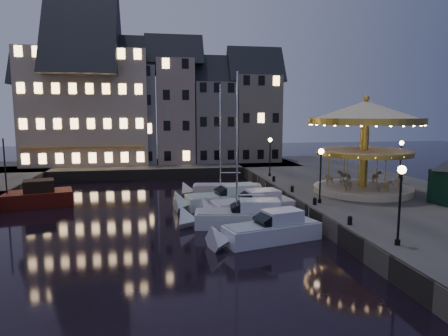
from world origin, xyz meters
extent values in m
plane|color=black|center=(0.00, 0.00, 0.00)|extent=(160.00, 160.00, 0.00)
cube|color=#474442|center=(14.00, 6.00, 0.65)|extent=(16.00, 56.00, 1.30)
cube|color=#474442|center=(-8.00, 28.00, 0.65)|extent=(44.00, 12.00, 1.30)
cube|color=#47423A|center=(6.00, 6.00, 0.65)|extent=(0.15, 44.00, 1.30)
cube|color=#47423A|center=(-6.00, 22.00, 0.65)|extent=(48.00, 0.15, 1.30)
cylinder|color=black|center=(7.20, -9.00, 1.45)|extent=(0.28, 0.28, 0.30)
cylinder|color=black|center=(7.20, -9.00, 3.20)|extent=(0.12, 0.12, 3.80)
sphere|color=#FFD18C|center=(7.20, -9.00, 5.25)|extent=(0.44, 0.44, 0.44)
cylinder|color=black|center=(7.20, 1.00, 1.45)|extent=(0.28, 0.28, 0.30)
cylinder|color=black|center=(7.20, 1.00, 3.20)|extent=(0.12, 0.12, 3.80)
sphere|color=#FFD18C|center=(7.20, 1.00, 5.25)|extent=(0.44, 0.44, 0.44)
cylinder|color=black|center=(7.20, 14.50, 1.45)|extent=(0.28, 0.28, 0.30)
cylinder|color=black|center=(7.20, 14.50, 3.20)|extent=(0.12, 0.12, 3.80)
sphere|color=#FFD18C|center=(7.20, 14.50, 5.25)|extent=(0.44, 0.44, 0.44)
cylinder|color=black|center=(18.50, 8.00, 1.45)|extent=(0.28, 0.28, 0.30)
cylinder|color=black|center=(18.50, 8.00, 3.20)|extent=(0.12, 0.12, 3.80)
sphere|color=#FFD18C|center=(18.50, 8.00, 5.25)|extent=(0.44, 0.44, 0.44)
cylinder|color=black|center=(6.60, -5.00, 1.50)|extent=(0.28, 0.28, 0.40)
sphere|color=black|center=(6.60, -5.00, 1.72)|extent=(0.30, 0.30, 0.30)
cylinder|color=black|center=(6.60, 0.50, 1.50)|extent=(0.28, 0.28, 0.40)
sphere|color=black|center=(6.60, 0.50, 1.72)|extent=(0.30, 0.30, 0.30)
cylinder|color=black|center=(6.60, 5.50, 1.50)|extent=(0.28, 0.28, 0.40)
sphere|color=black|center=(6.60, 5.50, 1.72)|extent=(0.30, 0.30, 0.30)
cylinder|color=black|center=(6.60, 11.00, 1.50)|extent=(0.28, 0.28, 0.40)
sphere|color=black|center=(6.60, 11.00, 1.72)|extent=(0.30, 0.30, 0.30)
cube|color=gray|center=(-19.50, 30.00, 6.80)|extent=(5.00, 8.00, 11.00)
cube|color=slate|center=(-14.05, 30.00, 7.30)|extent=(5.60, 8.00, 12.00)
cube|color=slate|center=(-8.00, 30.00, 7.80)|extent=(6.20, 8.00, 13.00)
cube|color=gray|center=(-2.25, 30.00, 8.30)|extent=(5.00, 8.00, 14.00)
cube|color=slate|center=(3.20, 30.00, 6.80)|extent=(5.60, 8.00, 11.00)
cube|color=slate|center=(9.25, 30.00, 7.30)|extent=(6.20, 8.00, 12.00)
cube|color=#C9B295|center=(-14.00, 30.00, 8.80)|extent=(16.00, 9.00, 15.00)
cube|color=silver|center=(2.13, -3.41, 0.45)|extent=(6.58, 3.58, 1.30)
cube|color=gray|center=(2.13, -3.41, 1.12)|extent=(6.23, 3.34, 0.10)
cube|color=silver|center=(2.85, -3.22, 1.55)|extent=(2.69, 2.11, 0.80)
cube|color=black|center=(1.64, -3.53, 1.45)|extent=(1.41, 1.68, 0.90)
cube|color=silver|center=(1.32, 0.09, 0.45)|extent=(7.70, 3.35, 1.30)
cube|color=gray|center=(1.32, 0.09, 1.12)|extent=(7.30, 3.12, 0.10)
cube|color=silver|center=(2.20, -0.06, 1.55)|extent=(3.05, 2.08, 0.80)
cube|color=black|center=(0.73, 0.18, 1.45)|extent=(1.47, 1.71, 0.97)
cylinder|color=silver|center=(0.58, 0.20, 6.11)|extent=(0.14, 0.14, 10.02)
cube|color=silver|center=(2.64, 3.48, 0.45)|extent=(6.89, 3.38, 1.30)
cube|color=#94969C|center=(2.64, 3.48, 1.12)|extent=(6.54, 3.14, 0.10)
cube|color=silver|center=(3.43, 3.59, 1.55)|extent=(2.74, 2.22, 0.80)
cube|color=black|center=(2.11, 3.41, 1.45)|extent=(1.35, 1.91, 0.92)
cube|color=silver|center=(1.21, 6.35, 0.45)|extent=(7.78, 3.52, 1.30)
cube|color=gray|center=(1.21, 6.35, 1.12)|extent=(7.38, 3.27, 0.10)
cube|color=silver|center=(2.10, 6.48, 1.55)|extent=(3.08, 2.25, 0.80)
cube|color=black|center=(0.62, 6.27, 1.45)|extent=(1.48, 1.91, 0.97)
cube|color=silver|center=(1.82, 10.96, 0.45)|extent=(6.89, 3.02, 1.30)
cube|color=gray|center=(1.82, 10.96, 1.12)|extent=(6.53, 2.81, 0.10)
cylinder|color=silver|center=(1.16, 11.07, 5.58)|extent=(0.14, 0.14, 8.96)
cube|color=#5B120B|center=(-16.70, 9.23, 0.55)|extent=(8.85, 4.87, 1.50)
cube|color=black|center=(-15.24, 9.59, 1.75)|extent=(2.88, 2.55, 1.12)
cylinder|color=black|center=(-17.67, 8.98, 3.50)|extent=(0.12, 0.12, 5.04)
cylinder|color=#C1B08B|center=(12.54, 4.35, 1.56)|extent=(8.26, 8.26, 0.52)
cylinder|color=gold|center=(12.54, 4.35, 5.02)|extent=(0.72, 0.72, 6.40)
cylinder|color=#C1B08B|center=(12.54, 4.35, 4.91)|extent=(7.64, 7.64, 0.19)
cylinder|color=gold|center=(12.54, 4.35, 4.73)|extent=(7.93, 7.93, 0.36)
cone|color=#C1B08B|center=(12.54, 4.35, 8.32)|extent=(9.49, 9.49, 1.65)
cylinder|color=gold|center=(12.54, 4.35, 7.44)|extent=(9.49, 9.49, 0.52)
sphere|color=gold|center=(12.54, 4.35, 9.35)|extent=(0.52, 0.52, 0.52)
imported|color=#C1B08B|center=(15.31, 5.20, 2.33)|extent=(1.72, 1.25, 1.03)
camera|label=1|loc=(-5.07, -27.14, 8.05)|focal=32.00mm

